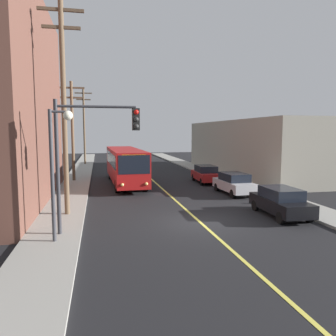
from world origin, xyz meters
name	(u,v)px	position (x,y,z in m)	size (l,w,h in m)	color
ground_plane	(200,222)	(0.00, 0.00, 0.00)	(120.00, 120.00, 0.00)	black
sidewalk_left	(72,192)	(-7.25, 10.00, 0.07)	(2.50, 90.00, 0.15)	gray
sidewalk_right	(246,186)	(7.25, 10.00, 0.07)	(2.50, 90.00, 0.15)	gray
lane_stripe_center	(154,181)	(0.00, 15.00, 0.01)	(0.16, 60.00, 0.01)	#D8CC4C
building_right_warehouse	(270,147)	(14.50, 19.19, 2.99)	(12.00, 25.12, 5.99)	gray
city_bus	(125,164)	(-2.83, 13.84, 1.82)	(2.95, 12.22, 3.20)	maroon
parked_car_black	(281,201)	(4.81, 0.35, 0.84)	(1.91, 4.44, 1.62)	black
parked_car_silver	(234,183)	(4.94, 7.21, 0.84)	(1.95, 4.46, 1.62)	#B7B7BC
parked_car_red	(206,174)	(4.63, 13.15, 0.84)	(1.95, 4.46, 1.62)	maroon
utility_pole_near	(64,100)	(-6.95, 2.75, 6.48)	(2.40, 0.28, 11.60)	brown
utility_pole_mid	(72,126)	(-7.53, 16.32, 5.28)	(2.40, 0.28, 9.28)	brown
utility_pole_far	(84,123)	(-7.13, 33.19, 6.01)	(2.40, 0.28, 10.70)	brown
traffic_signal_left_corner	(92,141)	(-5.41, -1.02, 4.30)	(3.75, 0.48, 6.00)	#2D2D33
street_lamp_left	(57,156)	(-6.83, -2.03, 3.74)	(0.98, 0.40, 5.50)	#38383D
fire_hydrant	(285,195)	(6.85, 3.23, 0.58)	(0.44, 0.26, 0.84)	red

